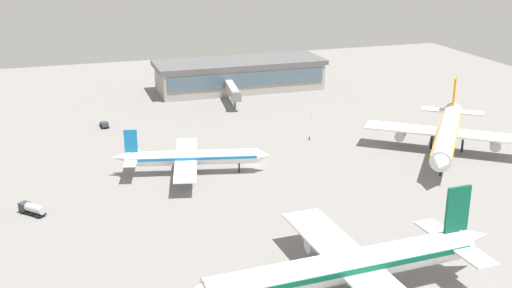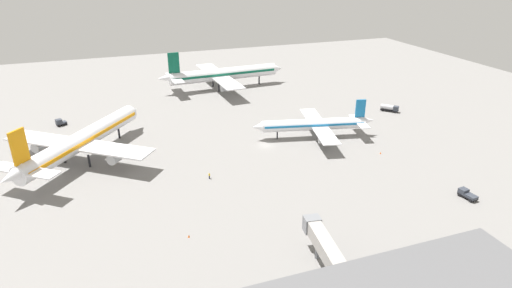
{
  "view_description": "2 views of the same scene",
  "coord_description": "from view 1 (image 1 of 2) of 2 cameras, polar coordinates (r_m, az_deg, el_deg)",
  "views": [
    {
      "loc": [
        45.67,
        143.86,
        57.63
      ],
      "look_at": [
        -1.74,
        -4.5,
        4.12
      ],
      "focal_mm": 44.34,
      "sensor_mm": 36.0,
      "label": 1
    },
    {
      "loc": [
        -43.19,
        -111.77,
        52.88
      ],
      "look_at": [
        -5.74,
        -7.41,
        4.37
      ],
      "focal_mm": 30.49,
      "sensor_mm": 36.0,
      "label": 2
    }
  ],
  "objects": [
    {
      "name": "ground",
      "position": [
        161.57,
        -0.1,
        -1.94
      ],
      "size": [
        288.0,
        288.0,
        0.0
      ],
      "primitive_type": "plane",
      "color": "gray"
    },
    {
      "name": "terminal_building",
      "position": [
        236.75,
        -1.49,
        6.27
      ],
      "size": [
        62.65,
        21.31,
        11.08
      ],
      "color": "#9E9993",
      "rests_on": "ground"
    },
    {
      "name": "airplane_at_gate",
      "position": [
        155.33,
        -5.9,
        -1.22
      ],
      "size": [
        38.51,
        31.35,
        11.83
      ],
      "rotation": [
        0.0,
        0.0,
        2.92
      ],
      "color": "white",
      "rests_on": "ground"
    },
    {
      "name": "airplane_taxiing",
      "position": [
        104.17,
        8.28,
        -10.86
      ],
      "size": [
        55.79,
        44.75,
        16.97
      ],
      "rotation": [
        0.0,
        0.0,
        0.05
      ],
      "color": "white",
      "rests_on": "ground"
    },
    {
      "name": "airplane_distant",
      "position": [
        175.07,
        16.89,
        0.99
      ],
      "size": [
        39.36,
        46.26,
        16.7
      ],
      "rotation": [
        0.0,
        0.0,
        0.91
      ],
      "color": "white",
      "rests_on": "ground"
    },
    {
      "name": "fuel_truck",
      "position": [
        142.15,
        -19.54,
        -5.51
      ],
      "size": [
        5.71,
        5.88,
        2.5
      ],
      "rotation": [
        0.0,
        0.0,
        5.47
      ],
      "color": "black",
      "rests_on": "ground"
    },
    {
      "name": "pushback_tractor",
      "position": [
        197.27,
        -13.52,
        1.73
      ],
      "size": [
        2.65,
        4.6,
        1.9
      ],
      "rotation": [
        0.0,
        0.0,
        1.69
      ],
      "color": "black",
      "rests_on": "ground"
    },
    {
      "name": "ground_crew_worker",
      "position": [
        181.34,
        4.85,
        0.64
      ],
      "size": [
        0.44,
        0.57,
        1.67
      ],
      "rotation": [
        0.0,
        0.0,
        6.1
      ],
      "color": "#1E2338",
      "rests_on": "ground"
    },
    {
      "name": "jet_bridge",
      "position": [
        215.18,
        -2.12,
        4.83
      ],
      "size": [
        5.3,
        19.86,
        6.74
      ],
      "rotation": [
        0.0,
        0.0,
        1.45
      ],
      "color": "#9E9993",
      "rests_on": "ground"
    },
    {
      "name": "safety_cone_near_gate",
      "position": [
        171.46,
        -11.15,
        -0.95
      ],
      "size": [
        0.44,
        0.44,
        0.6
      ],
      "primitive_type": "cone",
      "color": "#EA590C",
      "rests_on": "ground"
    },
    {
      "name": "safety_cone_mid_apron",
      "position": [
        222.07,
        8.87,
        3.77
      ],
      "size": [
        0.44,
        0.44,
        0.6
      ],
      "primitive_type": "cone",
      "color": "#EA590C",
      "rests_on": "ground"
    },
    {
      "name": "safety_cone_far_side",
      "position": [
        205.66,
        5.0,
        2.7
      ],
      "size": [
        0.44,
        0.44,
        0.6
      ],
      "primitive_type": "cone",
      "color": "#EA590C",
      "rests_on": "ground"
    }
  ]
}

